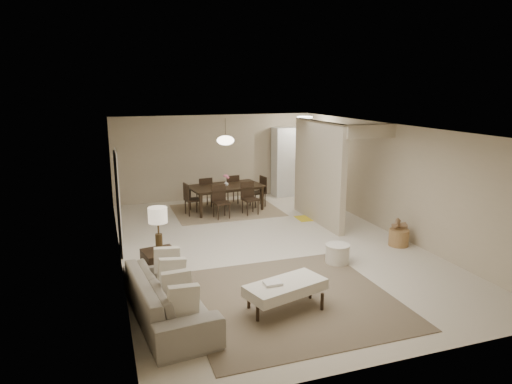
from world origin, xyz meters
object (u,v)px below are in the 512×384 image
object	(u,v)px
round_pouf	(337,254)
wicker_basket	(399,238)
sofa	(168,297)
ottoman_bench	(286,288)
side_table	(160,267)
pantry_cabinet	(292,161)
dining_table	(226,198)

from	to	relation	value
round_pouf	wicker_basket	size ratio (longest dim) A/B	1.13
sofa	ottoman_bench	distance (m)	1.73
side_table	round_pouf	distance (m)	3.33
pantry_cabinet	round_pouf	world-z (taller)	pantry_cabinet
side_table	wicker_basket	xyz separation A→B (m)	(5.04, 0.30, -0.12)
sofa	round_pouf	distance (m)	3.56
pantry_cabinet	wicker_basket	bearing A→B (deg)	-86.79
round_pouf	sofa	bearing A→B (deg)	-161.52
ottoman_bench	side_table	distance (m)	2.29
pantry_cabinet	ottoman_bench	xyz separation A→B (m)	(-3.09, -6.97, -0.70)
sofa	dining_table	distance (m)	5.98
ottoman_bench	side_table	size ratio (longest dim) A/B	2.28
round_pouf	wicker_basket	xyz separation A→B (m)	(1.71, 0.45, -0.01)
ottoman_bench	round_pouf	world-z (taller)	ottoman_bench
round_pouf	ottoman_bench	bearing A→B (deg)	-139.39
round_pouf	dining_table	distance (m)	4.48
ottoman_bench	dining_table	xyz separation A→B (m)	(0.65, 5.79, -0.01)
round_pouf	wicker_basket	world-z (taller)	round_pouf
sofa	dining_table	bearing A→B (deg)	-29.74
sofa	side_table	xyz separation A→B (m)	(0.05, 1.28, -0.04)
pantry_cabinet	dining_table	bearing A→B (deg)	-154.18
ottoman_bench	side_table	bearing A→B (deg)	120.13
pantry_cabinet	dining_table	xyz separation A→B (m)	(-2.44, -1.18, -0.70)
pantry_cabinet	ottoman_bench	size ratio (longest dim) A/B	1.56
pantry_cabinet	wicker_basket	size ratio (longest dim) A/B	5.05
round_pouf	dining_table	bearing A→B (deg)	103.04
pantry_cabinet	side_table	size ratio (longest dim) A/B	3.57
dining_table	side_table	bearing A→B (deg)	-126.76
side_table	dining_table	size ratio (longest dim) A/B	0.30
sofa	round_pouf	xyz separation A→B (m)	(3.37, 1.13, -0.15)
ottoman_bench	wicker_basket	world-z (taller)	ottoman_bench
dining_table	wicker_basket	bearing A→B (deg)	-63.12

